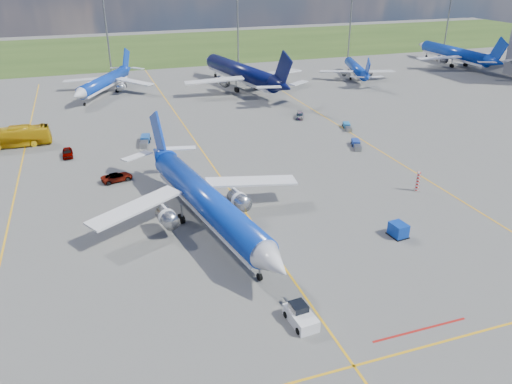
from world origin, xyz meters
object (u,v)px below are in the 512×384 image
object	(u,v)px
baggage_tug_w	(356,144)
baggage_tug_c	(145,141)
uld_container	(398,230)
service_car_c	(300,116)
bg_jet_ene	(453,65)
warning_post	(418,182)
bg_jet_ne	(355,78)
main_airliner	(208,226)
apron_bus	(13,137)
service_car_b	(117,177)
bg_jet_n	(241,88)
baggage_tug_e	(347,126)
service_car_a	(67,153)
pushback_tug	(300,316)
bg_jet_nnw	(106,94)

from	to	relation	value
baggage_tug_w	baggage_tug_c	world-z (taller)	baggage_tug_c
uld_container	service_car_c	bearing A→B (deg)	74.20
bg_jet_ene	uld_container	distance (m)	117.66
bg_jet_ene	baggage_tug_w	distance (m)	88.63
warning_post	bg_jet_ene	xyz separation A→B (m)	(68.34, 77.20, -1.50)
warning_post	bg_jet_ne	distance (m)	76.57
main_airliner	apron_bus	world-z (taller)	main_airliner
service_car_c	baggage_tug_c	world-z (taller)	baggage_tug_c
uld_container	service_car_c	xyz separation A→B (m)	(8.58, 49.90, -0.27)
apron_bus	service_car_b	world-z (taller)	apron_bus
bg_jet_n	bg_jet_ne	world-z (taller)	bg_jet_n
bg_jet_n	service_car_b	size ratio (longest dim) A/B	9.97
apron_bus	service_car_c	distance (m)	56.30
warning_post	baggage_tug_w	world-z (taller)	warning_post
bg_jet_ene	baggage_tug_e	xyz separation A→B (m)	(-63.73, -47.42, 0.45)
main_airliner	baggage_tug_w	bearing A→B (deg)	21.39
bg_jet_ene	service_car_a	distance (m)	125.54
service_car_c	pushback_tug	bearing A→B (deg)	-87.11
bg_jet_ne	service_car_b	bearing A→B (deg)	53.86
uld_container	apron_bus	xyz separation A→B (m)	(-47.70, 50.63, 0.96)
service_car_c	uld_container	bearing A→B (deg)	-73.34
bg_jet_n	main_airliner	world-z (taller)	bg_jet_n
bg_jet_n	baggage_tug_c	xyz separation A→B (m)	(-29.80, -35.46, 0.56)
bg_jet_ne	service_car_c	world-z (taller)	bg_jet_ne
bg_jet_n	service_car_a	bearing A→B (deg)	30.44
bg_jet_nnw	service_car_c	xyz separation A→B (m)	(37.90, -35.46, 0.58)
uld_container	pushback_tug	bearing A→B (deg)	-154.67
main_airliner	service_car_b	size ratio (longest dim) A/B	8.56
bg_jet_ene	uld_container	xyz separation A→B (m)	(-78.49, -87.66, 0.86)
bg_jet_nnw	apron_bus	world-z (taller)	bg_jet_nnw
baggage_tug_w	main_airliner	bearing A→B (deg)	-127.67
warning_post	main_airliner	bearing A→B (deg)	-179.12
bg_jet_n	apron_bus	distance (m)	60.25
bg_jet_n	bg_jet_ene	distance (m)	74.01
pushback_tug	baggage_tug_w	world-z (taller)	pushback_tug
bg_jet_n	service_car_a	size ratio (longest dim) A/B	11.18
service_car_b	bg_jet_ene	bearing A→B (deg)	-74.84
bg_jet_n	service_car_c	world-z (taller)	bg_jet_n
bg_jet_ne	baggage_tug_c	xyz separation A→B (m)	(-64.51, -36.58, 0.56)
bg_jet_ene	service_car_a	world-z (taller)	bg_jet_ene
bg_jet_ene	pushback_tug	distance (m)	137.85
service_car_b	baggage_tug_c	world-z (taller)	service_car_b
uld_container	bg_jet_ne	bearing A→B (deg)	57.95
apron_bus	baggage_tug_c	world-z (taller)	apron_bus
pushback_tug	baggage_tug_e	distance (m)	60.67
pushback_tug	service_car_a	size ratio (longest dim) A/B	1.28
baggage_tug_w	uld_container	bearing A→B (deg)	-89.51
main_airliner	service_car_c	world-z (taller)	main_airliner
bg_jet_nnw	service_car_a	distance (m)	44.26
main_airliner	service_car_a	xyz separation A→B (m)	(-16.85, 32.11, 0.72)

